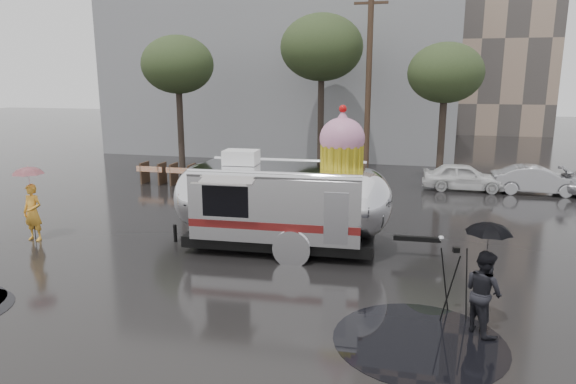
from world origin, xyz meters
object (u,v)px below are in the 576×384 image
(airstream_trailer, at_px, (285,199))
(person_right, at_px, (483,292))
(tripod, at_px, (454,276))
(person_left, at_px, (33,212))

(airstream_trailer, bearing_deg, person_right, -41.03)
(tripod, bearing_deg, person_right, -56.89)
(tripod, bearing_deg, airstream_trailer, 132.01)
(airstream_trailer, bearing_deg, tripod, -40.00)
(person_left, xyz_separation_m, person_right, (12.69, -2.90, -0.04))
(person_left, height_order, person_right, person_left)
(airstream_trailer, xyz_separation_m, person_left, (-7.69, -1.04, -0.62))
(airstream_trailer, distance_m, person_right, 6.40)
(airstream_trailer, bearing_deg, person_left, -175.05)
(person_right, bearing_deg, tripod, 8.90)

